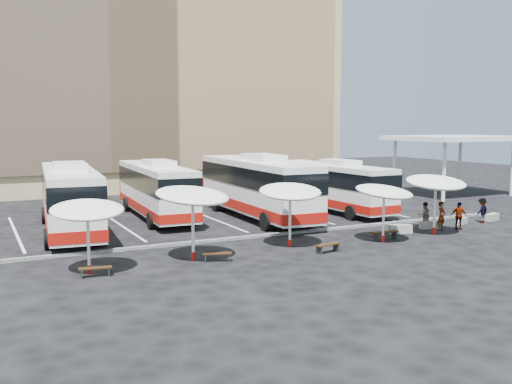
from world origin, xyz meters
name	(u,v)px	position (x,y,z in m)	size (l,w,h in m)	color
ground	(264,239)	(0.00, 0.00, 0.00)	(120.00, 120.00, 0.00)	black
sandstone_building	(120,61)	(0.00, 31.87, 12.63)	(42.00, 18.25, 29.60)	tan
service_canopy	(454,140)	(24.00, 10.00, 4.87)	(10.00, 8.00, 5.20)	white
curb_divider	(260,236)	(0.00, 0.50, 0.07)	(34.00, 0.25, 0.15)	black
bay_lines	(209,217)	(0.00, 8.00, 0.01)	(24.15, 12.00, 0.01)	white
bus_0	(70,196)	(-9.14, 6.59, 2.10)	(3.95, 13.18, 4.12)	white
bus_1	(156,188)	(-3.18, 9.58, 2.00)	(3.41, 12.48, 3.92)	white
bus_2	(256,185)	(2.74, 6.43, 2.20)	(3.58, 13.67, 4.30)	white
bus_3	(332,184)	(8.98, 6.77, 1.92)	(2.97, 11.88, 3.75)	white
sunshade_0	(87,210)	(-9.90, -3.13, 2.68)	(3.18, 3.22, 3.15)	white
sunshade_1	(193,196)	(-5.20, -2.92, 2.98)	(4.39, 4.42, 3.51)	white
sunshade_2	(290,192)	(0.26, -2.32, 2.82)	(3.89, 3.92, 3.32)	white
sunshade_3	(384,192)	(5.24, -3.56, 2.67)	(3.89, 3.92, 3.15)	white
sunshade_4	(436,183)	(9.23, -3.16, 2.94)	(3.86, 3.90, 3.47)	white
wood_bench_0	(95,270)	(-9.80, -3.82, 0.31)	(1.36, 0.53, 0.41)	black
wood_bench_1	(217,255)	(-4.32, -3.64, 0.31)	(1.38, 0.78, 0.41)	black
wood_bench_2	(328,246)	(1.18, -4.40, 0.34)	(1.48, 0.66, 0.44)	black
wood_bench_3	(385,233)	(5.70, -3.18, 0.36)	(1.53, 0.44, 0.47)	black
conc_bench_0	(400,229)	(7.69, -2.10, 0.25)	(1.31, 0.44, 0.49)	gray
conc_bench_1	(430,225)	(10.21, -1.78, 0.22)	(1.18, 0.39, 0.44)	gray
conc_bench_2	(462,221)	(13.20, -1.46, 0.20)	(1.06, 0.35, 0.40)	gray
conc_bench_3	(492,217)	(15.92, -1.41, 0.23)	(1.21, 0.40, 0.45)	gray
passenger_0	(441,216)	(10.42, -2.50, 0.86)	(0.62, 0.41, 1.71)	black
passenger_1	(425,215)	(10.11, -1.47, 0.79)	(0.77, 0.60, 1.58)	black
passenger_2	(459,216)	(11.53, -2.75, 0.82)	(0.96, 0.40, 1.64)	black
passenger_3	(482,211)	(14.64, -1.71, 0.79)	(1.02, 0.58, 1.58)	black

